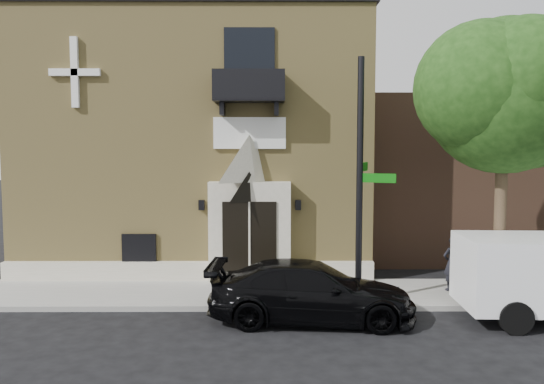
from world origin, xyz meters
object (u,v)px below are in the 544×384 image
(black_sedan, at_px, (311,292))
(fire_hydrant, at_px, (538,291))
(street_sign, at_px, (360,181))
(pedestrian_near, at_px, (452,263))

(black_sedan, height_order, fire_hydrant, black_sedan)
(black_sedan, height_order, street_sign, street_sign)
(black_sedan, bearing_deg, fire_hydrant, -77.61)
(fire_hydrant, distance_m, pedestrian_near, 2.41)
(pedestrian_near, bearing_deg, street_sign, 7.34)
(street_sign, relative_size, pedestrian_near, 4.10)
(street_sign, distance_m, pedestrian_near, 4.14)
(fire_hydrant, bearing_deg, pedestrian_near, 143.61)
(fire_hydrant, bearing_deg, street_sign, 178.23)
(black_sedan, distance_m, pedestrian_near, 5.02)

